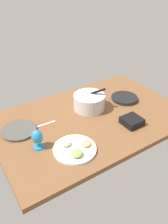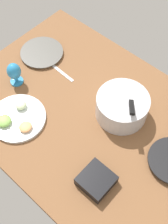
{
  "view_description": "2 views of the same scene",
  "coord_description": "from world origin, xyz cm",
  "px_view_note": "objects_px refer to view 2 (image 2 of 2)",
  "views": [
    {
      "loc": [
        -91.03,
        -128.74,
        107.38
      ],
      "look_at": [
        -6.53,
        1.87,
        5.81
      ],
      "focal_mm": 36.11,
      "sensor_mm": 36.0,
      "label": 1
    },
    {
      "loc": [
        47.83,
        -64.74,
        135.45
      ],
      "look_at": [
        -7.44,
        -3.47,
        5.81
      ],
      "focal_mm": 47.01,
      "sensor_mm": 36.0,
      "label": 2
    }
  ],
  "objects_px": {
    "hurricane_glass_blue": "(14,72)",
    "dinner_plate_left": "(42,53)",
    "square_bowl_black": "(96,180)",
    "fruit_platter": "(17,118)",
    "mixing_bowl": "(122,106)"
  },
  "relations": [
    {
      "from": "hurricane_glass_blue",
      "to": "square_bowl_black",
      "type": "xyz_separation_m",
      "value": [
        0.74,
        -0.15,
        -0.05
      ]
    },
    {
      "from": "dinner_plate_left",
      "to": "hurricane_glass_blue",
      "type": "height_order",
      "value": "hurricane_glass_blue"
    },
    {
      "from": "dinner_plate_left",
      "to": "mixing_bowl",
      "type": "relative_size",
      "value": 0.96
    },
    {
      "from": "square_bowl_black",
      "to": "fruit_platter",
      "type": "bearing_deg",
      "value": -178.03
    },
    {
      "from": "dinner_plate_left",
      "to": "fruit_platter",
      "type": "distance_m",
      "value": 0.49
    },
    {
      "from": "fruit_platter",
      "to": "square_bowl_black",
      "type": "bearing_deg",
      "value": 1.97
    },
    {
      "from": "mixing_bowl",
      "to": "dinner_plate_left",
      "type": "bearing_deg",
      "value": 178.48
    },
    {
      "from": "hurricane_glass_blue",
      "to": "mixing_bowl",
      "type": "bearing_deg",
      "value": 21.74
    },
    {
      "from": "fruit_platter",
      "to": "mixing_bowl",
      "type": "bearing_deg",
      "value": 45.92
    },
    {
      "from": "dinner_plate_left",
      "to": "square_bowl_black",
      "type": "relative_size",
      "value": 1.79
    },
    {
      "from": "dinner_plate_left",
      "to": "hurricane_glass_blue",
      "type": "relative_size",
      "value": 1.82
    },
    {
      "from": "mixing_bowl",
      "to": "hurricane_glass_blue",
      "type": "relative_size",
      "value": 1.89
    },
    {
      "from": "square_bowl_black",
      "to": "dinner_plate_left",
      "type": "bearing_deg",
      "value": 153.23
    },
    {
      "from": "hurricane_glass_blue",
      "to": "dinner_plate_left",
      "type": "bearing_deg",
      "value": 101.85
    },
    {
      "from": "mixing_bowl",
      "to": "fruit_platter",
      "type": "xyz_separation_m",
      "value": [
        -0.39,
        -0.4,
        -0.06
      ]
    }
  ]
}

